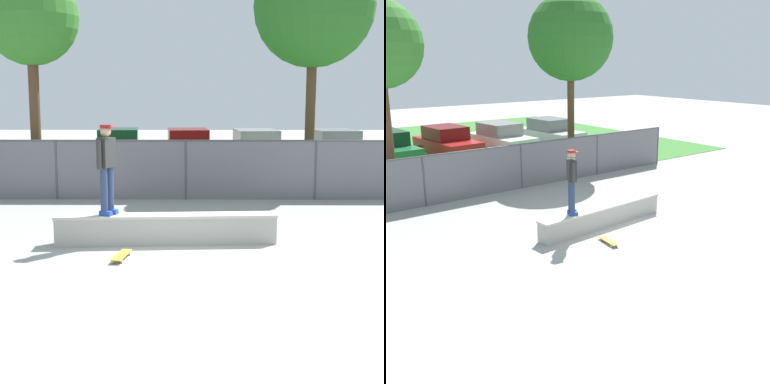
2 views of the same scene
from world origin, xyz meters
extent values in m
plane|color=#9E9E99|center=(0.00, 0.00, 0.00)|extent=(80.00, 80.00, 0.00)
cube|color=#3D7A33|center=(0.00, 16.02, 0.01)|extent=(27.22, 20.00, 0.02)
cube|color=#A8A59E|center=(-0.30, 0.53, 0.28)|extent=(4.56, 0.72, 0.56)
cube|color=beige|center=(-0.30, 0.53, 0.59)|extent=(4.60, 0.76, 0.06)
cube|color=#2647A5|center=(-1.43, 0.57, 0.67)|extent=(0.28, 0.21, 0.10)
cube|color=#2647A5|center=(-1.53, 0.37, 0.67)|extent=(0.28, 0.21, 0.10)
cylinder|color=navy|center=(-1.46, 0.58, 1.16)|extent=(0.15, 0.15, 0.88)
cylinder|color=navy|center=(-1.55, 0.38, 1.16)|extent=(0.15, 0.15, 0.88)
cube|color=#2D2D2D|center=(-1.51, 0.48, 1.90)|extent=(0.36, 0.44, 0.60)
cylinder|color=#2D2D2D|center=(-1.40, 0.71, 1.88)|extent=(0.10, 0.10, 0.58)
cylinder|color=#2D2D2D|center=(-1.61, 0.26, 1.88)|extent=(0.10, 0.10, 0.58)
sphere|color=tan|center=(-1.51, 0.48, 2.33)|extent=(0.22, 0.22, 0.22)
cylinder|color=maroon|center=(-1.51, 0.48, 2.43)|extent=(0.23, 0.23, 0.06)
cube|color=maroon|center=(-1.39, 0.43, 2.41)|extent=(0.19, 0.23, 0.02)
cube|color=gold|center=(-1.09, -0.62, 0.08)|extent=(0.32, 0.82, 0.02)
cube|color=#B2B2B7|center=(-1.13, -0.89, 0.06)|extent=(0.15, 0.08, 0.02)
cube|color=#B2B2B7|center=(-1.05, -0.36, 0.06)|extent=(0.15, 0.08, 0.02)
cylinder|color=silver|center=(-1.21, -0.88, 0.03)|extent=(0.04, 0.06, 0.05)
cylinder|color=silver|center=(-1.05, -0.91, 0.03)|extent=(0.04, 0.06, 0.05)
cylinder|color=silver|center=(-1.13, -0.34, 0.03)|extent=(0.04, 0.06, 0.05)
cylinder|color=silver|center=(-0.96, -0.37, 0.03)|extent=(0.04, 0.06, 0.05)
cylinder|color=#4C4C51|center=(-3.80, 5.72, 0.88)|extent=(0.07, 0.07, 1.76)
cylinder|color=#4C4C51|center=(0.00, 5.72, 0.88)|extent=(0.07, 0.07, 1.76)
cylinder|color=#4C4C51|center=(3.80, 5.72, 0.88)|extent=(0.07, 0.07, 1.76)
cylinder|color=#4C4C51|center=(0.00, 5.72, 1.73)|extent=(15.22, 0.05, 0.05)
cube|color=slate|center=(0.00, 5.72, 0.88)|extent=(15.22, 0.01, 1.76)
cylinder|color=#513823|center=(-4.59, 6.55, 2.13)|extent=(0.32, 0.32, 4.26)
sphere|color=#337528|center=(-4.59, 6.55, 5.33)|extent=(2.84, 2.84, 2.84)
cylinder|color=#513823|center=(4.01, 7.87, 2.19)|extent=(0.32, 0.32, 4.37)
sphere|color=#286623|center=(4.01, 7.87, 5.80)|extent=(3.81, 3.81, 3.81)
cube|color=#1E6638|center=(-2.94, 12.95, 0.67)|extent=(2.14, 4.33, 0.70)
cube|color=#10381E|center=(-2.95, 13.10, 1.34)|extent=(1.77, 2.22, 0.64)
cylinder|color=black|center=(-1.93, 11.73, 0.32)|extent=(0.27, 0.66, 0.64)
cylinder|color=black|center=(-3.73, 11.58, 0.32)|extent=(0.27, 0.66, 0.64)
cylinder|color=black|center=(-2.15, 14.32, 0.32)|extent=(0.27, 0.66, 0.64)
cylinder|color=black|center=(-3.94, 14.18, 0.32)|extent=(0.27, 0.66, 0.64)
cube|color=#B21E1E|center=(-0.04, 12.79, 0.67)|extent=(2.14, 4.33, 0.70)
cube|color=#621010|center=(-0.05, 12.94, 1.34)|extent=(1.77, 2.22, 0.64)
cylinder|color=black|center=(0.97, 11.57, 0.32)|extent=(0.27, 0.66, 0.64)
cylinder|color=black|center=(-0.83, 11.42, 0.32)|extent=(0.27, 0.66, 0.64)
cylinder|color=black|center=(0.76, 14.16, 0.32)|extent=(0.27, 0.66, 0.64)
cylinder|color=black|center=(-1.04, 14.02, 0.32)|extent=(0.27, 0.66, 0.64)
cube|color=silver|center=(2.74, 12.31, 0.67)|extent=(2.14, 4.33, 0.70)
cube|color=gray|center=(2.73, 12.46, 1.34)|extent=(1.77, 2.22, 0.64)
cylinder|color=black|center=(3.74, 11.08, 0.32)|extent=(0.27, 0.66, 0.64)
cylinder|color=black|center=(1.95, 10.94, 0.32)|extent=(0.27, 0.66, 0.64)
cylinder|color=black|center=(3.53, 13.68, 0.32)|extent=(0.27, 0.66, 0.64)
cylinder|color=black|center=(1.73, 13.53, 0.32)|extent=(0.27, 0.66, 0.64)
cube|color=#B7BABF|center=(5.91, 12.35, 0.67)|extent=(2.14, 4.33, 0.70)
cube|color=slate|center=(5.90, 12.50, 1.34)|extent=(1.77, 2.22, 0.64)
cylinder|color=black|center=(6.92, 11.13, 0.32)|extent=(0.27, 0.66, 0.64)
cylinder|color=black|center=(5.12, 10.98, 0.32)|extent=(0.27, 0.66, 0.64)
cylinder|color=black|center=(6.70, 13.72, 0.32)|extent=(0.27, 0.66, 0.64)
cylinder|color=black|center=(4.91, 13.57, 0.32)|extent=(0.27, 0.66, 0.64)
camera|label=1|loc=(0.33, -11.23, 3.06)|focal=54.56mm
camera|label=2|loc=(-9.01, -9.53, 4.80)|focal=43.71mm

